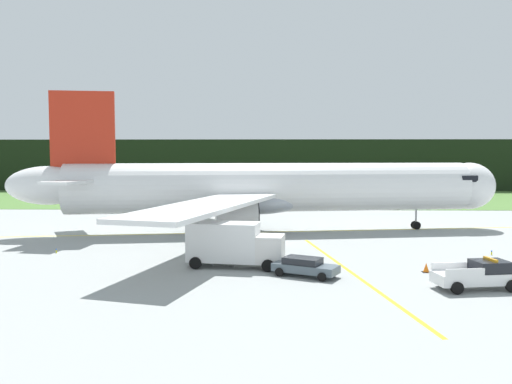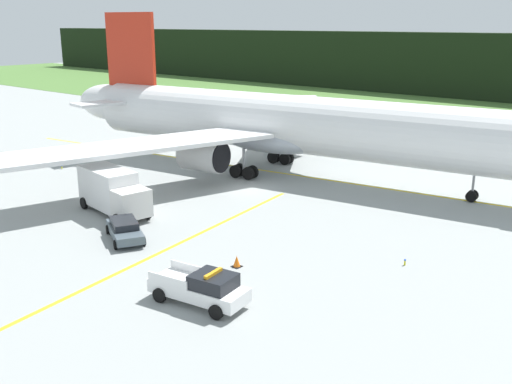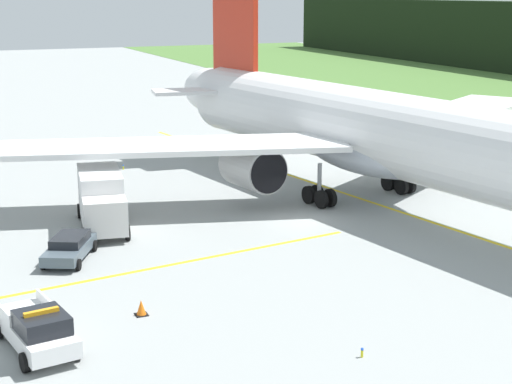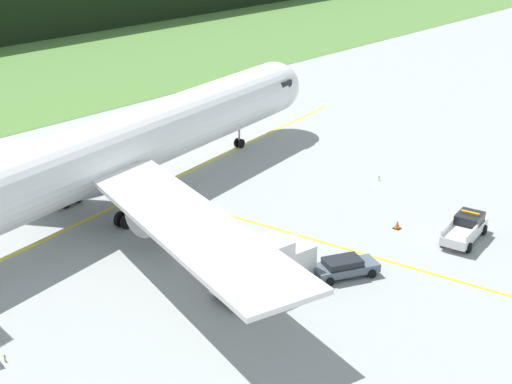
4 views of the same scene
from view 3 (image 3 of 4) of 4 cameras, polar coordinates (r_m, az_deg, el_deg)
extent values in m
plane|color=gray|center=(49.73, 3.02, -2.05)|extent=(320.00, 320.00, 0.00)
cube|color=yellow|center=(53.17, 9.46, -1.16)|extent=(68.56, 10.87, 0.01)
cube|color=yellow|center=(40.89, -9.96, -5.82)|extent=(4.60, 27.92, 0.01)
cylinder|color=silver|center=(52.14, 9.67, 3.99)|extent=(43.63, 11.83, 5.28)
ellipsoid|color=silver|center=(70.94, -2.94, 7.09)|extent=(8.96, 5.20, 3.96)
ellipsoid|color=#ABB2BE|center=(54.01, 8.08, 2.82)|extent=(12.78, 7.32, 2.90)
cube|color=silver|center=(66.37, 13.73, 5.32)|extent=(17.43, 22.83, 0.35)
cylinder|color=#A6A6A6|center=(60.98, 12.14, 3.33)|extent=(4.20, 3.38, 2.83)
cylinder|color=black|center=(59.62, 13.45, 3.02)|extent=(0.52, 2.59, 2.61)
cube|color=silver|center=(51.37, -6.86, 3.19)|extent=(11.53, 24.25, 0.35)
cylinder|color=#A6A6A6|center=(51.62, -0.25, 1.75)|extent=(4.20, 3.38, 2.83)
cylinder|color=black|center=(50.00, 0.93, 1.35)|extent=(0.52, 2.59, 2.61)
cube|color=red|center=(67.45, -1.51, 11.14)|extent=(6.47, 1.42, 8.99)
cube|color=silver|center=(70.11, 0.83, 7.46)|extent=(5.69, 7.33, 0.28)
cube|color=silver|center=(66.55, -4.35, 7.07)|extent=(4.03, 7.09, 0.28)
cylinder|color=gray|center=(57.30, 10.02, 1.66)|extent=(0.28, 0.28, 2.21)
cylinder|color=black|center=(56.81, 10.18, 0.40)|extent=(1.23, 0.48, 1.20)
cylinder|color=black|center=(57.27, 10.70, 0.49)|extent=(1.23, 0.48, 1.20)
cylinder|color=black|center=(57.82, 9.25, 0.68)|extent=(1.23, 0.48, 1.20)
cylinder|color=black|center=(58.28, 9.77, 0.76)|extent=(1.23, 0.48, 1.20)
cylinder|color=gray|center=(53.03, 4.48, 0.84)|extent=(0.28, 0.28, 2.21)
cylinder|color=black|center=(52.96, 5.21, -0.42)|extent=(1.23, 0.48, 1.20)
cylinder|color=black|center=(52.55, 4.60, -0.52)|extent=(1.23, 0.48, 1.20)
cylinder|color=black|center=(54.04, 4.32, -0.11)|extent=(1.23, 0.48, 1.20)
cylinder|color=black|center=(53.64, 3.71, -0.21)|extent=(1.23, 0.48, 1.20)
cube|color=white|center=(33.36, -15.24, -9.41)|extent=(5.47, 2.73, 0.70)
cube|color=black|center=(32.26, -14.81, -8.86)|extent=(2.35, 2.08, 0.70)
cube|color=white|center=(34.50, -14.48, -7.54)|extent=(2.49, 0.50, 0.45)
cube|color=white|center=(34.05, -17.42, -8.04)|extent=(2.49, 0.50, 0.45)
cube|color=orange|center=(32.10, -14.85, -8.15)|extent=(0.41, 1.36, 0.16)
cylinder|color=black|center=(32.22, -12.53, -10.79)|extent=(0.79, 0.36, 0.76)
cylinder|color=black|center=(31.69, -15.93, -11.43)|extent=(0.79, 0.36, 0.76)
cylinder|color=black|center=(35.33, -14.55, -8.64)|extent=(0.79, 0.36, 0.76)
cube|color=silver|center=(45.99, -10.55, -1.72)|extent=(2.24, 2.66, 2.00)
cube|color=silver|center=(49.31, -10.88, -0.15)|extent=(5.52, 3.17, 2.88)
cylinder|color=#99999E|center=(48.70, -10.71, -2.18)|extent=(0.78, 0.22, 1.04)
cylinder|color=#99999E|center=(50.70, -10.88, -1.55)|extent=(0.78, 0.22, 1.04)
cylinder|color=black|center=(46.35, -9.01, -2.82)|extent=(0.93, 0.39, 0.90)
cylinder|color=black|center=(46.21, -11.98, -3.01)|extent=(0.93, 0.39, 0.90)
cylinder|color=black|center=(51.51, -9.62, -1.14)|extent=(0.93, 0.39, 0.90)
cylinder|color=black|center=(51.38, -12.28, -1.31)|extent=(0.93, 0.39, 0.90)
cube|color=#48555F|center=(43.50, -12.97, -3.96)|extent=(4.79, 3.62, 0.55)
cube|color=black|center=(43.56, -12.93, -3.24)|extent=(2.94, 2.53, 0.45)
cylinder|color=black|center=(41.92, -12.36, -5.01)|extent=(0.62, 0.43, 0.60)
cylinder|color=black|center=(42.45, -14.73, -4.91)|extent=(0.62, 0.43, 0.60)
cylinder|color=black|center=(44.77, -11.27, -3.73)|extent=(0.62, 0.43, 0.60)
cylinder|color=black|center=(45.27, -13.50, -3.65)|extent=(0.62, 0.43, 0.60)
cube|color=black|center=(35.97, -8.05, -8.52)|extent=(0.55, 0.55, 0.03)
cone|color=orange|center=(35.84, -8.06, -8.02)|extent=(0.42, 0.42, 0.66)
cylinder|color=yellow|center=(32.01, 7.46, -11.20)|extent=(0.10, 0.10, 0.29)
sphere|color=blue|center=(31.92, 7.47, -10.88)|extent=(0.12, 0.12, 0.12)
cylinder|color=yellow|center=(64.79, -9.30, 1.68)|extent=(0.10, 0.10, 0.27)
sphere|color=blue|center=(64.75, -9.31, 1.85)|extent=(0.12, 0.12, 0.12)
camera|label=1|loc=(52.52, -56.55, 1.85)|focal=37.02mm
camera|label=2|loc=(18.51, -80.19, 3.17)|focal=41.62mm
camera|label=4|loc=(79.62, -38.51, 18.76)|focal=51.20mm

